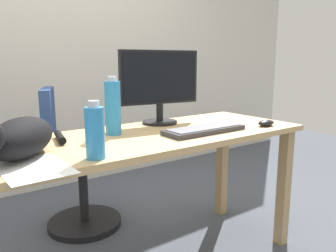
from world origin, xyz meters
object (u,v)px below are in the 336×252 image
Objects in this scene: water_bottle at (113,107)px; spray_bottle at (95,132)px; computer_mouse at (266,123)px; monitor at (160,84)px; cat at (19,138)px; office_chair at (74,169)px; keyboard at (204,130)px.

water_bottle is 1.32× the size of spray_bottle.
computer_mouse is at bearing 1.67° from spray_bottle.
monitor reaches higher than spray_bottle.
spray_bottle is at bearing -126.06° from water_bottle.
spray_bottle is at bearing -34.85° from cat.
monitor is at bearing 136.06° from computer_mouse.
office_chair is 1.92× the size of cat.
keyboard is 0.91× the size of cat.
monitor reaches higher than water_bottle.
office_chair is at bearing 126.39° from monitor.
computer_mouse is at bearing -11.88° from keyboard.
monitor is at bearing 19.07° from cat.
monitor reaches higher than office_chair.
monitor is 1.09× the size of keyboard.
cat is at bearing 174.13° from computer_mouse.
computer_mouse is 0.85m from water_bottle.
water_bottle is (-0.35, -0.11, -0.09)m from monitor.
monitor is at bearing -53.61° from office_chair.
cat is 0.28m from spray_bottle.
cat is at bearing 145.15° from spray_bottle.
monitor is 0.40m from keyboard.
water_bottle is 0.42m from spray_bottle.
cat reaches higher than keyboard.
water_bottle is (-0.39, 0.22, 0.12)m from keyboard.
spray_bottle reaches higher than computer_mouse.
water_bottle is (0.47, 0.18, 0.05)m from cat.
spray_bottle is (0.23, -0.16, 0.02)m from cat.
monitor is (0.35, -0.47, 0.56)m from office_chair.
spray_bottle is at bearing -178.33° from computer_mouse.
office_chair is 1.04m from spray_bottle.
cat is at bearing 176.86° from keyboard.
office_chair is 8.42× the size of computer_mouse.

